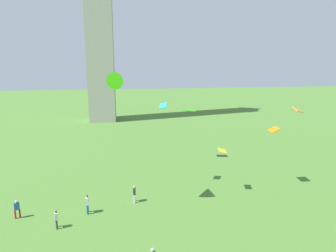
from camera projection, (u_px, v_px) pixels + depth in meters
person_0 at (17, 208)px, 27.66m from camera, size 0.50×0.40×1.66m
person_1 at (87, 203)px, 28.48m from camera, size 0.30×0.56×1.80m
person_2 at (56, 218)px, 26.05m from camera, size 0.34×0.48×1.60m
person_3 at (134, 193)px, 30.66m from camera, size 0.26×0.52×1.66m
kite_flying_0 at (298, 110)px, 29.58m from camera, size 1.19×1.16×0.67m
kite_flying_1 at (118, 80)px, 27.27m from camera, size 1.95×2.38×1.52m
kite_flying_2 at (190, 111)px, 41.49m from camera, size 1.68×1.31×0.31m
kite_flying_3 at (222, 151)px, 32.18m from camera, size 0.99×1.30×0.34m
kite_flying_4 at (163, 106)px, 32.65m from camera, size 0.87×1.13×0.54m
kite_flying_5 at (274, 130)px, 33.43m from camera, size 0.97×1.42×0.54m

